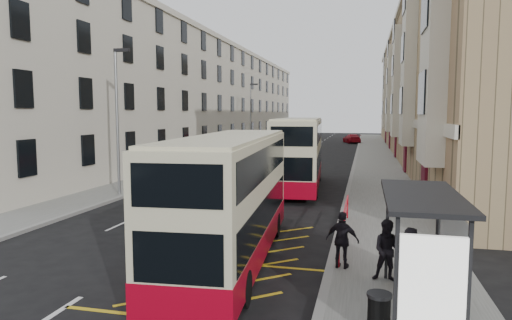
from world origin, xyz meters
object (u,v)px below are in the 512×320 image
(street_lamp_far, at_px, (251,113))
(white_van, at_px, (268,151))
(double_decker_front, at_px, (231,199))
(double_decker_rear, at_px, (299,153))
(street_lamp_near, at_px, (118,114))
(pedestrian_mid, at_px, (388,251))
(car_dark, at_px, (298,135))
(pedestrian_far, at_px, (342,240))
(bus_shelter, at_px, (430,229))
(pedestrian_near, at_px, (408,263))
(litter_bin, at_px, (379,313))
(car_silver, at_px, (284,141))
(car_red, at_px, (352,138))

(street_lamp_far, distance_m, white_van, 7.55)
(double_decker_front, bearing_deg, double_decker_rear, 85.61)
(street_lamp_near, height_order, white_van, street_lamp_near)
(pedestrian_mid, bearing_deg, double_decker_front, 172.32)
(street_lamp_near, distance_m, car_dark, 60.92)
(pedestrian_far, bearing_deg, white_van, -61.53)
(bus_shelter, xyz_separation_m, pedestrian_near, (-0.34, 0.94, -1.10))
(street_lamp_near, relative_size, street_lamp_far, 1.00)
(bus_shelter, bearing_deg, litter_bin, -136.45)
(pedestrian_near, bearing_deg, street_lamp_far, -105.19)
(street_lamp_far, xyz_separation_m, car_silver, (2.07, 10.66, -3.91))
(bus_shelter, bearing_deg, pedestrian_near, 109.73)
(street_lamp_far, distance_m, car_dark, 31.06)
(double_decker_rear, relative_size, pedestrian_near, 6.20)
(pedestrian_near, xyz_separation_m, pedestrian_far, (-1.66, 1.92, -0.06))
(street_lamp_near, relative_size, pedestrian_near, 4.49)
(litter_bin, relative_size, pedestrian_mid, 0.51)
(double_decker_front, relative_size, litter_bin, 11.90)
(pedestrian_far, height_order, car_dark, pedestrian_far)
(bus_shelter, bearing_deg, double_decker_rear, 107.09)
(street_lamp_far, xyz_separation_m, white_van, (3.23, -5.58, -3.93))
(street_lamp_far, bearing_deg, car_silver, 78.99)
(street_lamp_near, bearing_deg, pedestrian_near, -38.58)
(double_decker_front, height_order, pedestrian_mid, double_decker_front)
(litter_bin, bearing_deg, double_decker_front, 137.31)
(street_lamp_near, bearing_deg, bus_shelter, -40.14)
(bus_shelter, distance_m, car_silver, 54.55)
(bus_shelter, xyz_separation_m, car_red, (-3.50, 62.86, -1.43))
(litter_bin, height_order, car_dark, car_dark)
(street_lamp_near, bearing_deg, pedestrian_far, -36.90)
(bus_shelter, relative_size, car_silver, 0.99)
(car_red, bearing_deg, street_lamp_near, 62.31)
(double_decker_front, bearing_deg, pedestrian_near, -26.38)
(street_lamp_near, height_order, double_decker_front, street_lamp_near)
(car_silver, bearing_deg, street_lamp_near, -80.51)
(bus_shelter, bearing_deg, car_dark, 100.49)
(double_decker_front, bearing_deg, street_lamp_far, 99.06)
(street_lamp_near, distance_m, white_van, 24.95)
(double_decker_front, bearing_deg, car_red, 83.97)
(pedestrian_far, bearing_deg, double_decker_front, 10.37)
(pedestrian_far, distance_m, car_dark, 71.26)
(white_van, bearing_deg, car_dark, 87.67)
(pedestrian_near, bearing_deg, bus_shelter, 75.44)
(double_decker_rear, height_order, white_van, double_decker_rear)
(pedestrian_near, distance_m, car_red, 62.01)
(pedestrian_near, height_order, white_van, pedestrian_near)
(litter_bin, bearing_deg, pedestrian_mid, 84.26)
(street_lamp_far, bearing_deg, bus_shelter, -70.88)
(litter_bin, distance_m, pedestrian_mid, 3.14)
(litter_bin, height_order, pedestrian_far, pedestrian_far)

